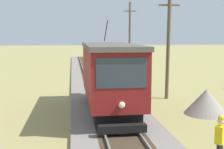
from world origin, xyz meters
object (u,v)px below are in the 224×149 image
object	(u,v)px
red_tram	(109,74)
track_worker	(220,139)
utility_pole_far	(130,38)
gravel_pile	(206,102)
utility_pole_mid	(168,45)

from	to	relation	value
red_tram	track_worker	world-z (taller)	red_tram
red_tram	utility_pole_far	bearing A→B (deg)	75.32
red_tram	track_worker	distance (m)	7.74
gravel_pile	track_worker	distance (m)	6.93
utility_pole_mid	track_worker	world-z (taller)	utility_pole_mid
utility_pole_mid	utility_pole_far	bearing A→B (deg)	90.00
red_tram	gravel_pile	world-z (taller)	red_tram
utility_pole_mid	utility_pole_far	world-z (taller)	utility_pole_far
utility_pole_mid	track_worker	xyz separation A→B (m)	(-1.70, -10.50, -2.65)
gravel_pile	utility_pole_mid	bearing A→B (deg)	102.07
utility_pole_mid	utility_pole_far	xyz separation A→B (m)	(0.00, 13.30, 0.38)
red_tram	utility_pole_mid	distance (m)	5.67
red_tram	utility_pole_mid	xyz separation A→B (m)	(4.35, 3.33, 1.44)
red_tram	utility_pole_mid	world-z (taller)	utility_pole_mid
utility_pole_mid	gravel_pile	world-z (taller)	utility_pole_mid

